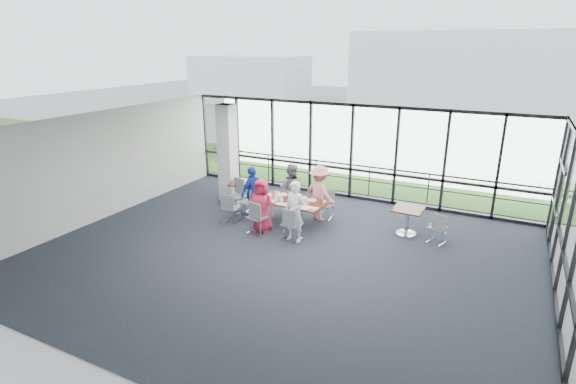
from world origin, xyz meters
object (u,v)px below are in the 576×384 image
at_px(chair_main_end, 248,202).
at_px(main_table, 293,205).
at_px(chair_spare_r, 438,228).
at_px(chair_main_nl, 257,217).
at_px(chair_spare_lb, 238,196).
at_px(diner_far_left, 291,189).
at_px(side_table_left, 242,186).
at_px(structural_column, 228,153).
at_px(diner_far_right, 320,193).
at_px(diner_end, 253,192).
at_px(diner_near_left, 262,206).
at_px(diner_near_right, 295,212).
at_px(chair_spare_la, 232,208).
at_px(chair_main_nr, 292,224).
at_px(chair_main_fr, 325,206).
at_px(side_table_right, 408,213).
at_px(chair_main_fl, 294,199).

bearing_deg(chair_main_end, main_table, 79.25).
bearing_deg(chair_spare_r, chair_main_nl, -144.76).
bearing_deg(chair_main_nl, chair_spare_lb, 154.74).
bearing_deg(diner_far_left, chair_spare_r, 172.76).
relative_size(side_table_left, diner_far_left, 0.67).
height_order(structural_column, chair_spare_r, structural_column).
bearing_deg(diner_far_right, chair_spare_r, -164.08).
relative_size(structural_column, chair_main_end, 3.60).
distance_m(diner_end, chair_main_nl, 1.32).
bearing_deg(diner_far_left, diner_far_right, 171.02).
xyz_separation_m(side_table_left, diner_near_left, (1.71, -1.70, 0.14)).
bearing_deg(structural_column, main_table, -20.85).
bearing_deg(diner_near_right, main_table, 125.47).
height_order(diner_far_left, chair_main_end, diner_far_left).
bearing_deg(side_table_left, chair_spare_la, -69.52).
height_order(diner_near_left, chair_main_nr, diner_near_left).
xyz_separation_m(chair_main_fr, chair_main_end, (-2.19, -0.82, 0.03)).
xyz_separation_m(side_table_left, diner_far_left, (1.82, -0.10, 0.17)).
bearing_deg(side_table_right, chair_spare_lb, -173.36).
relative_size(side_table_right, chair_spare_lb, 0.83).
distance_m(diner_far_right, chair_main_fr, 0.46).
bearing_deg(structural_column, chair_main_end, -37.15).
distance_m(main_table, chair_main_end, 1.56).
xyz_separation_m(side_table_left, chair_spare_lb, (0.25, -0.66, -0.13)).
xyz_separation_m(diner_far_left, chair_spare_la, (-1.27, -1.38, -0.37)).
bearing_deg(chair_spare_r, side_table_left, -166.75).
distance_m(side_table_left, diner_far_right, 2.81).
distance_m(main_table, chair_main_nl, 1.17).
height_order(chair_main_nr, chair_spare_r, chair_main_nr).
relative_size(main_table, chair_main_fr, 2.41).
relative_size(diner_far_left, chair_main_nl, 1.71).
relative_size(diner_far_right, diner_end, 1.06).
bearing_deg(chair_main_nl, diner_far_right, 72.25).
height_order(diner_near_right, diner_far_left, diner_near_right).
height_order(diner_near_left, chair_spare_la, diner_near_left).
height_order(diner_end, chair_main_nr, diner_end).
height_order(diner_far_left, chair_main_nr, diner_far_left).
bearing_deg(main_table, diner_near_right, -57.47).
bearing_deg(diner_end, chair_main_fl, 151.13).
xyz_separation_m(structural_column, diner_end, (1.60, -1.08, -0.81)).
height_order(main_table, chair_main_fr, chair_main_fr).
bearing_deg(side_table_right, diner_near_right, -145.55).
xyz_separation_m(diner_end, chair_main_nl, (0.75, -1.03, -0.32)).
height_order(side_table_left, chair_spare_r, chair_spare_r).
distance_m(diner_far_right, chair_spare_la, 2.63).
bearing_deg(diner_far_left, chair_main_fl, -91.49).
bearing_deg(chair_main_nr, diner_far_left, 124.47).
distance_m(structural_column, diner_near_right, 4.12).
relative_size(chair_main_nr, chair_main_fl, 1.11).
xyz_separation_m(side_table_left, side_table_right, (5.38, -0.07, -0.01)).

